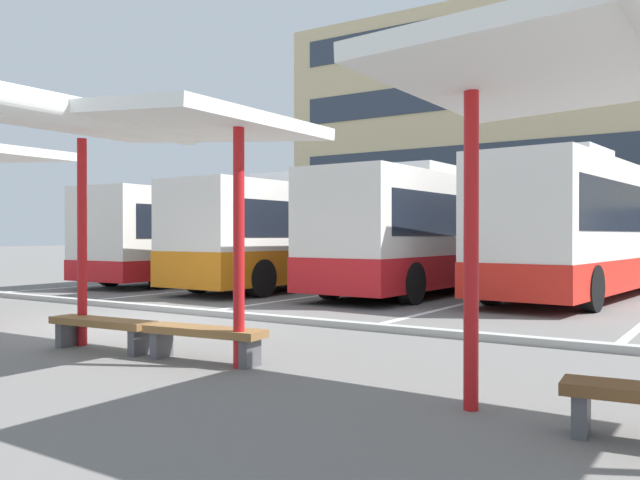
{
  "coord_description": "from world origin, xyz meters",
  "views": [
    {
      "loc": [
        9.71,
        -8.26,
        1.63
      ],
      "look_at": [
        1.92,
        3.61,
        1.53
      ],
      "focal_mm": 36.89,
      "sensor_mm": 36.0,
      "label": 1
    }
  ],
  "objects_px": {
    "bench_5": "(204,336)",
    "coach_bus_1": "(319,237)",
    "coach_bus_3": "(587,230)",
    "waiting_shelter_2": "(137,127)",
    "coach_bus_2": "(445,234)",
    "bench_4": "(102,327)",
    "coach_bus_0": "(228,236)"
  },
  "relations": [
    {
      "from": "coach_bus_2",
      "to": "waiting_shelter_2",
      "type": "xyz_separation_m",
      "value": [
        0.9,
        -12.6,
        1.4
      ]
    },
    {
      "from": "coach_bus_3",
      "to": "coach_bus_2",
      "type": "bearing_deg",
      "value": 178.88
    },
    {
      "from": "coach_bus_3",
      "to": "bench_4",
      "type": "relative_size",
      "value": 6.02
    },
    {
      "from": "coach_bus_2",
      "to": "coach_bus_3",
      "type": "height_order",
      "value": "coach_bus_3"
    },
    {
      "from": "coach_bus_1",
      "to": "waiting_shelter_2",
      "type": "xyz_separation_m",
      "value": [
        4.97,
        -11.9,
        1.48
      ]
    },
    {
      "from": "coach_bus_0",
      "to": "bench_4",
      "type": "height_order",
      "value": "coach_bus_0"
    },
    {
      "from": "coach_bus_0",
      "to": "coach_bus_2",
      "type": "height_order",
      "value": "coach_bus_2"
    },
    {
      "from": "coach_bus_2",
      "to": "waiting_shelter_2",
      "type": "bearing_deg",
      "value": -85.92
    },
    {
      "from": "coach_bus_2",
      "to": "waiting_shelter_2",
      "type": "relative_size",
      "value": 2.58
    },
    {
      "from": "bench_4",
      "to": "bench_5",
      "type": "bearing_deg",
      "value": 5.07
    },
    {
      "from": "waiting_shelter_2",
      "to": "coach_bus_1",
      "type": "bearing_deg",
      "value": 112.66
    },
    {
      "from": "bench_4",
      "to": "bench_5",
      "type": "relative_size",
      "value": 1.01
    },
    {
      "from": "coach_bus_0",
      "to": "waiting_shelter_2",
      "type": "height_order",
      "value": "coach_bus_0"
    },
    {
      "from": "waiting_shelter_2",
      "to": "bench_4",
      "type": "bearing_deg",
      "value": 171.02
    },
    {
      "from": "coach_bus_3",
      "to": "waiting_shelter_2",
      "type": "distance_m",
      "value": 12.97
    },
    {
      "from": "coach_bus_2",
      "to": "bench_5",
      "type": "distance_m",
      "value": 12.49
    },
    {
      "from": "bench_5",
      "to": "coach_bus_1",
      "type": "bearing_deg",
      "value": 116.84
    },
    {
      "from": "coach_bus_0",
      "to": "coach_bus_1",
      "type": "relative_size",
      "value": 1.02
    },
    {
      "from": "coach_bus_0",
      "to": "bench_5",
      "type": "height_order",
      "value": "coach_bus_0"
    },
    {
      "from": "coach_bus_0",
      "to": "coach_bus_2",
      "type": "distance_m",
      "value": 8.38
    },
    {
      "from": "coach_bus_2",
      "to": "coach_bus_3",
      "type": "bearing_deg",
      "value": -1.12
    },
    {
      "from": "coach_bus_1",
      "to": "bench_5",
      "type": "relative_size",
      "value": 6.86
    },
    {
      "from": "coach_bus_3",
      "to": "bench_5",
      "type": "distance_m",
      "value": 12.5
    },
    {
      "from": "coach_bus_3",
      "to": "waiting_shelter_2",
      "type": "xyz_separation_m",
      "value": [
        -3.15,
        -12.52,
        1.29
      ]
    },
    {
      "from": "bench_5",
      "to": "waiting_shelter_2",
      "type": "bearing_deg",
      "value": -161.45
    },
    {
      "from": "coach_bus_1",
      "to": "coach_bus_3",
      "type": "bearing_deg",
      "value": 4.32
    },
    {
      "from": "coach_bus_0",
      "to": "coach_bus_3",
      "type": "bearing_deg",
      "value": 0.78
    },
    {
      "from": "coach_bus_1",
      "to": "coach_bus_2",
      "type": "xyz_separation_m",
      "value": [
        4.07,
        0.69,
        0.08
      ]
    },
    {
      "from": "coach_bus_0",
      "to": "bench_5",
      "type": "relative_size",
      "value": 6.99
    },
    {
      "from": "bench_4",
      "to": "coach_bus_2",
      "type": "bearing_deg",
      "value": 90.0
    },
    {
      "from": "coach_bus_2",
      "to": "bench_5",
      "type": "xyz_separation_m",
      "value": [
        1.8,
        -12.29,
        -1.32
      ]
    },
    {
      "from": "coach_bus_1",
      "to": "coach_bus_2",
      "type": "relative_size",
      "value": 0.98
    }
  ]
}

